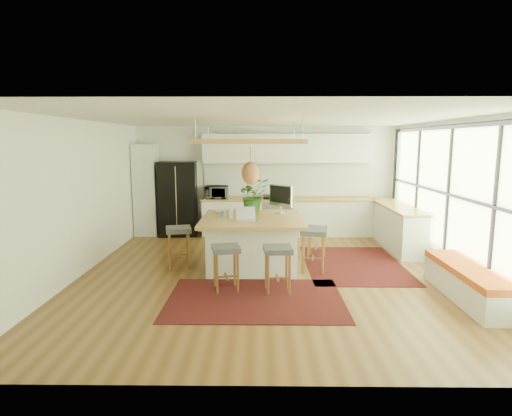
{
  "coord_description": "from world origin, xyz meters",
  "views": [
    {
      "loc": [
        -0.11,
        -7.24,
        2.32
      ],
      "look_at": [
        -0.2,
        0.5,
        1.1
      ],
      "focal_mm": 29.7,
      "sensor_mm": 36.0,
      "label": 1
    }
  ],
  "objects_px": {
    "monitor": "(281,200)",
    "island_plant": "(253,199)",
    "fridge": "(178,198)",
    "stool_left_side": "(179,248)",
    "microwave": "(217,191)",
    "island": "(252,242)",
    "stool_right_front": "(313,252)",
    "stool_right_back": "(317,240)",
    "laptop": "(247,215)",
    "stool_near_left": "(226,268)",
    "stool_near_right": "(278,270)"
  },
  "relations": [
    {
      "from": "monitor",
      "to": "island_plant",
      "type": "bearing_deg",
      "value": -149.05
    },
    {
      "from": "fridge",
      "to": "stool_left_side",
      "type": "relative_size",
      "value": 2.42
    },
    {
      "from": "monitor",
      "to": "microwave",
      "type": "height_order",
      "value": "monitor"
    },
    {
      "from": "island",
      "to": "stool_right_front",
      "type": "distance_m",
      "value": 1.15
    },
    {
      "from": "stool_left_side",
      "to": "island",
      "type": "bearing_deg",
      "value": 3.35
    },
    {
      "from": "fridge",
      "to": "monitor",
      "type": "bearing_deg",
      "value": -46.55
    },
    {
      "from": "stool_right_front",
      "to": "stool_right_back",
      "type": "relative_size",
      "value": 1.22
    },
    {
      "from": "stool_left_side",
      "to": "laptop",
      "type": "height_order",
      "value": "laptop"
    },
    {
      "from": "stool_right_back",
      "to": "stool_right_front",
      "type": "bearing_deg",
      "value": -101.33
    },
    {
      "from": "stool_near_left",
      "to": "island_plant",
      "type": "xyz_separation_m",
      "value": [
        0.39,
        1.94,
        0.84
      ]
    },
    {
      "from": "stool_near_right",
      "to": "island_plant",
      "type": "xyz_separation_m",
      "value": [
        -0.42,
        2.01,
        0.84
      ]
    },
    {
      "from": "stool_near_right",
      "to": "monitor",
      "type": "height_order",
      "value": "monitor"
    },
    {
      "from": "stool_right_back",
      "to": "laptop",
      "type": "distance_m",
      "value": 1.82
    },
    {
      "from": "monitor",
      "to": "stool_near_left",
      "type": "bearing_deg",
      "value": -69.5
    },
    {
      "from": "fridge",
      "to": "stool_near_left",
      "type": "relative_size",
      "value": 2.57
    },
    {
      "from": "fridge",
      "to": "monitor",
      "type": "distance_m",
      "value": 3.32
    },
    {
      "from": "stool_right_back",
      "to": "microwave",
      "type": "height_order",
      "value": "microwave"
    },
    {
      "from": "stool_near_right",
      "to": "monitor",
      "type": "distance_m",
      "value": 2.03
    },
    {
      "from": "stool_near_right",
      "to": "island_plant",
      "type": "bearing_deg",
      "value": 101.64
    },
    {
      "from": "fridge",
      "to": "laptop",
      "type": "distance_m",
      "value": 3.57
    },
    {
      "from": "monitor",
      "to": "stool_left_side",
      "type": "bearing_deg",
      "value": -116.13
    },
    {
      "from": "stool_left_side",
      "to": "monitor",
      "type": "relative_size",
      "value": 1.23
    },
    {
      "from": "stool_near_left",
      "to": "island_plant",
      "type": "distance_m",
      "value": 2.15
    },
    {
      "from": "stool_right_front",
      "to": "microwave",
      "type": "distance_m",
      "value": 3.68
    },
    {
      "from": "fridge",
      "to": "stool_right_front",
      "type": "relative_size",
      "value": 2.38
    },
    {
      "from": "island",
      "to": "microwave",
      "type": "relative_size",
      "value": 3.31
    },
    {
      "from": "stool_right_front",
      "to": "stool_left_side",
      "type": "distance_m",
      "value": 2.47
    },
    {
      "from": "fridge",
      "to": "stool_left_side",
      "type": "height_order",
      "value": "fridge"
    },
    {
      "from": "stool_left_side",
      "to": "microwave",
      "type": "xyz_separation_m",
      "value": [
        0.43,
        2.74,
        0.76
      ]
    },
    {
      "from": "stool_near_right",
      "to": "stool_right_back",
      "type": "xyz_separation_m",
      "value": [
        0.86,
        1.98,
        0.0
      ]
    },
    {
      "from": "microwave",
      "to": "island_plant",
      "type": "relative_size",
      "value": 0.83
    },
    {
      "from": "stool_right_back",
      "to": "stool_left_side",
      "type": "distance_m",
      "value": 2.72
    },
    {
      "from": "stool_right_front",
      "to": "microwave",
      "type": "bearing_deg",
      "value": 124.36
    },
    {
      "from": "stool_near_right",
      "to": "stool_right_back",
      "type": "relative_size",
      "value": 1.14
    },
    {
      "from": "stool_right_front",
      "to": "island_plant",
      "type": "height_order",
      "value": "island_plant"
    },
    {
      "from": "stool_right_front",
      "to": "microwave",
      "type": "relative_size",
      "value": 1.38
    },
    {
      "from": "stool_right_front",
      "to": "island_plant",
      "type": "xyz_separation_m",
      "value": [
        -1.1,
        0.93,
        0.84
      ]
    },
    {
      "from": "island",
      "to": "stool_near_left",
      "type": "xyz_separation_m",
      "value": [
        -0.38,
        -1.31,
        -0.11
      ]
    },
    {
      "from": "laptop",
      "to": "island",
      "type": "bearing_deg",
      "value": 65.87
    },
    {
      "from": "stool_right_back",
      "to": "island_plant",
      "type": "height_order",
      "value": "island_plant"
    },
    {
      "from": "fridge",
      "to": "stool_near_left",
      "type": "distance_m",
      "value": 4.32
    },
    {
      "from": "microwave",
      "to": "island_plant",
      "type": "xyz_separation_m",
      "value": [
        0.94,
        -2.04,
        0.08
      ]
    },
    {
      "from": "fridge",
      "to": "island",
      "type": "xyz_separation_m",
      "value": [
        1.9,
        -2.69,
        -0.46
      ]
    },
    {
      "from": "island",
      "to": "island_plant",
      "type": "bearing_deg",
      "value": 89.48
    },
    {
      "from": "stool_right_front",
      "to": "stool_near_left",
      "type": "bearing_deg",
      "value": -145.96
    },
    {
      "from": "stool_near_left",
      "to": "stool_left_side",
      "type": "distance_m",
      "value": 1.57
    },
    {
      "from": "fridge",
      "to": "microwave",
      "type": "distance_m",
      "value": 0.98
    },
    {
      "from": "stool_left_side",
      "to": "microwave",
      "type": "height_order",
      "value": "microwave"
    },
    {
      "from": "stool_near_left",
      "to": "microwave",
      "type": "bearing_deg",
      "value": 97.86
    },
    {
      "from": "microwave",
      "to": "stool_near_right",
      "type": "bearing_deg",
      "value": -72.48
    }
  ]
}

